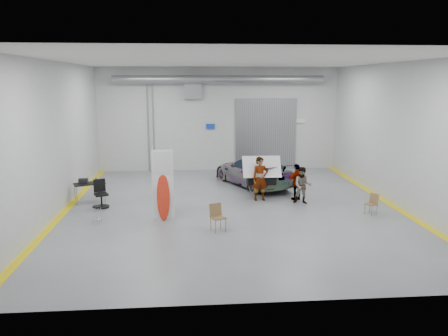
{
  "coord_description": "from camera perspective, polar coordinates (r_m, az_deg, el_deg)",
  "views": [
    {
      "loc": [
        -1.75,
        -17.53,
        5.24
      ],
      "look_at": [
        -0.26,
        1.01,
        1.5
      ],
      "focal_mm": 35.0,
      "sensor_mm": 36.0,
      "label": 1
    }
  ],
  "objects": [
    {
      "name": "folding_chair_near",
      "position": [
        15.54,
        -0.78,
        -7.16
      ],
      "size": [
        0.59,
        0.63,
        0.96
      ],
      "rotation": [
        0.0,
        0.0,
        0.4
      ],
      "color": "brown",
      "rests_on": "ground"
    },
    {
      "name": "folding_chair_far",
      "position": [
        18.35,
        18.61,
        -4.99
      ],
      "size": [
        0.53,
        0.64,
        0.83
      ],
      "rotation": [
        0.0,
        0.0,
        -1.02
      ],
      "color": "brown",
      "rests_on": "ground"
    },
    {
      "name": "person_c",
      "position": [
        19.61,
        9.53,
        -1.84
      ],
      "size": [
        1.02,
        0.7,
        1.62
      ],
      "primitive_type": "imported",
      "rotation": [
        0.0,
        0.0,
        3.52
      ],
      "color": "#9A4B33",
      "rests_on": "ground"
    },
    {
      "name": "office_chair",
      "position": [
        19.02,
        -15.7,
        -3.46
      ],
      "size": [
        0.67,
        0.7,
        1.16
      ],
      "rotation": [
        0.0,
        0.0,
        0.4
      ],
      "color": "black",
      "rests_on": "ground"
    },
    {
      "name": "person_b",
      "position": [
        19.09,
        10.24,
        -2.25
      ],
      "size": [
        0.92,
        0.79,
        1.61
      ],
      "primitive_type": "imported",
      "rotation": [
        0.0,
        0.0,
        -0.27
      ],
      "color": "#45607F",
      "rests_on": "ground"
    },
    {
      "name": "surfboard_display",
      "position": [
        16.61,
        -8.04,
        -2.93
      ],
      "size": [
        0.82,
        0.27,
        2.89
      ],
      "rotation": [
        0.0,
        0.0,
        0.09
      ],
      "color": "white",
      "rests_on": "ground"
    },
    {
      "name": "room_shell",
      "position": [
        19.88,
        1.16,
        8.02
      ],
      "size": [
        14.02,
        16.18,
        6.01
      ],
      "color": "#B9BBBE",
      "rests_on": "ground"
    },
    {
      "name": "sedan_car",
      "position": [
        22.15,
        3.81,
        -0.38
      ],
      "size": [
        4.02,
        5.51,
        1.48
      ],
      "primitive_type": "imported",
      "rotation": [
        0.0,
        0.0,
        3.57
      ],
      "color": "white",
      "rests_on": "ground"
    },
    {
      "name": "shop_stool",
      "position": [
        16.97,
        -16.23,
        -5.89
      ],
      "size": [
        0.35,
        0.35,
        0.68
      ],
      "rotation": [
        0.0,
        0.0,
        0.4
      ],
      "color": "black",
      "rests_on": "ground"
    },
    {
      "name": "trunk_lid",
      "position": [
        19.77,
        4.81,
        0.43
      ],
      "size": [
        1.73,
        1.05,
        0.04
      ],
      "primitive_type": "cube",
      "color": "silver",
      "rests_on": "sedan_car"
    },
    {
      "name": "work_table",
      "position": [
        20.06,
        -17.37,
        -1.89
      ],
      "size": [
        1.45,
        1.11,
        1.06
      ],
      "rotation": [
        0.0,
        0.0,
        0.4
      ],
      "color": "gray",
      "rests_on": "ground"
    },
    {
      "name": "person_a",
      "position": [
        19.33,
        4.75,
        -1.41
      ],
      "size": [
        0.77,
        0.56,
        1.96
      ],
      "primitive_type": "imported",
      "rotation": [
        0.0,
        0.0,
        0.14
      ],
      "color": "#88614A",
      "rests_on": "ground"
    },
    {
      "name": "ground",
      "position": [
        18.38,
        1.06,
        -5.2
      ],
      "size": [
        16.0,
        16.0,
        0.0
      ],
      "primitive_type": "plane",
      "color": "slate",
      "rests_on": "ground"
    }
  ]
}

